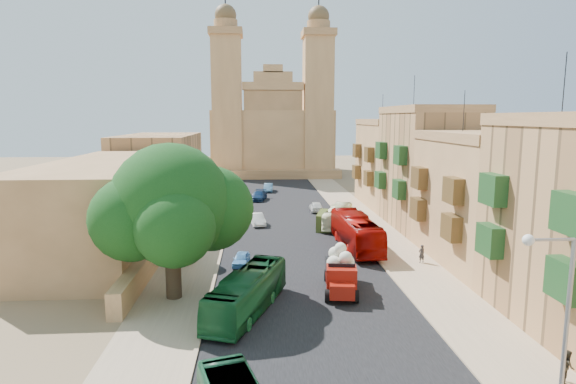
{
  "coord_description": "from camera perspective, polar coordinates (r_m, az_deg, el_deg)",
  "views": [
    {
      "loc": [
        -3.68,
        -28.72,
        12.5
      ],
      "look_at": [
        0.0,
        26.0,
        4.0
      ],
      "focal_mm": 30.0,
      "sensor_mm": 36.0,
      "label": 1
    }
  ],
  "objects": [
    {
      "name": "sidewalk_west",
      "position": [
        60.32,
        -9.31,
        -3.26
      ],
      "size": [
        5.0,
        140.0,
        0.01
      ],
      "primitive_type": "cube",
      "color": "tan",
      "rests_on": "ground"
    },
    {
      "name": "car_cream",
      "position": [
        56.15,
        5.14,
        -3.41
      ],
      "size": [
        2.23,
        4.72,
        1.3
      ],
      "primitive_type": "imported",
      "rotation": [
        0.0,
        0.0,
        3.16
      ],
      "color": "beige",
      "rests_on": "ground"
    },
    {
      "name": "pedestrian_b",
      "position": [
        27.7,
        30.16,
        -17.42
      ],
      "size": [
        0.8,
        0.92,
        1.6
      ],
      "primitive_type": "imported",
      "rotation": [
        0.0,
        0.0,
        1.29
      ],
      "color": "#2B281E",
      "rests_on": "ground"
    },
    {
      "name": "red_truck",
      "position": [
        35.46,
        6.27,
        -9.32
      ],
      "size": [
        3.0,
        6.06,
        3.4
      ],
      "color": "maroon",
      "rests_on": "ground"
    },
    {
      "name": "west_wall",
      "position": [
        50.85,
        -13.78,
        -4.63
      ],
      "size": [
        1.0,
        40.0,
        1.8
      ],
      "primitive_type": "cube",
      "color": "#AE7E4E",
      "rests_on": "ground"
    },
    {
      "name": "pedestrian_c",
      "position": [
        45.29,
        10.64,
        -6.09
      ],
      "size": [
        0.9,
        1.23,
        1.94
      ],
      "primitive_type": "imported",
      "rotation": [
        0.0,
        0.0,
        5.13
      ],
      "color": "#36363C",
      "rests_on": "ground"
    },
    {
      "name": "bus_red_east",
      "position": [
        46.92,
        8.03,
        -4.7
      ],
      "size": [
        3.14,
        11.65,
        3.22
      ],
      "primitive_type": "imported",
      "rotation": [
        0.0,
        0.0,
        3.18
      ],
      "color": "#910602",
      "rests_on": "ground"
    },
    {
      "name": "car_white_a",
      "position": [
        56.7,
        -3.68,
        -3.25
      ],
      "size": [
        2.11,
        4.27,
        1.35
      ],
      "primitive_type": "imported",
      "rotation": [
        0.0,
        0.0,
        0.18
      ],
      "color": "white",
      "rests_on": "ground"
    },
    {
      "name": "street_tree_a",
      "position": [
        42.31,
        -12.37,
        -4.48
      ],
      "size": [
        2.85,
        2.85,
        4.38
      ],
      "color": "#35271A",
      "rests_on": "ground"
    },
    {
      "name": "west_building_mid",
      "position": [
        74.49,
        -14.93,
        2.73
      ],
      "size": [
        10.0,
        22.0,
        10.0
      ],
      "primitive_type": "cube",
      "color": "tan",
      "rests_on": "ground"
    },
    {
      "name": "car_blue_b",
      "position": [
        82.02,
        -2.35,
        0.52
      ],
      "size": [
        1.68,
        4.25,
        1.38
      ],
      "primitive_type": "imported",
      "rotation": [
        0.0,
        0.0,
        -0.05
      ],
      "color": "teal",
      "rests_on": "ground"
    },
    {
      "name": "sidewalk_east",
      "position": [
        61.46,
        8.63,
        -3.02
      ],
      "size": [
        5.0,
        140.0,
        0.01
      ],
      "primitive_type": "cube",
      "color": "tan",
      "rests_on": "ground"
    },
    {
      "name": "olive_pickup",
      "position": [
        54.81,
        4.63,
        -3.42
      ],
      "size": [
        3.02,
        4.89,
        1.88
      ],
      "color": "#42501E",
      "rests_on": "ground"
    },
    {
      "name": "street_tree_b",
      "position": [
        53.89,
        -10.53,
        -1.18
      ],
      "size": [
        3.19,
        3.19,
        4.91
      ],
      "color": "#35271A",
      "rests_on": "ground"
    },
    {
      "name": "townhouse_b",
      "position": [
        44.83,
        22.17,
        -0.63
      ],
      "size": [
        9.0,
        14.0,
        14.9
      ],
      "color": "#AE7E4E",
      "rests_on": "ground"
    },
    {
      "name": "ficus_tree",
      "position": [
        33.78,
        -13.55,
        -1.82
      ],
      "size": [
        10.85,
        9.99,
        10.85
      ],
      "color": "#35271A",
      "rests_on": "ground"
    },
    {
      "name": "car_white_b",
      "position": [
        64.69,
        3.35,
        -1.73
      ],
      "size": [
        1.7,
        4.07,
        1.38
      ],
      "primitive_type": "imported",
      "rotation": [
        0.0,
        0.0,
        3.12
      ],
      "color": "silver",
      "rests_on": "ground"
    },
    {
      "name": "church",
      "position": [
        107.44,
        -1.9,
        7.21
      ],
      "size": [
        28.0,
        22.5,
        36.3
      ],
      "color": "#AE7E4E",
      "rests_on": "ground"
    },
    {
      "name": "car_dkblue",
      "position": [
        73.55,
        -3.51,
        -0.42
      ],
      "size": [
        2.93,
        5.24,
        1.44
      ],
      "primitive_type": "imported",
      "rotation": [
        0.0,
        0.0,
        -0.19
      ],
      "color": "navy",
      "rests_on": "ground"
    },
    {
      "name": "street_tree_c",
      "position": [
        65.65,
        -9.33,
        0.76
      ],
      "size": [
        3.34,
        3.34,
        5.14
      ],
      "color": "#35271A",
      "rests_on": "ground"
    },
    {
      "name": "kerb_west",
      "position": [
        60.11,
        -6.94,
        -3.2
      ],
      "size": [
        0.25,
        140.0,
        0.12
      ],
      "primitive_type": "cube",
      "color": "tan",
      "rests_on": "ground"
    },
    {
      "name": "west_building_low",
      "position": [
        49.56,
        -20.59,
        -1.4
      ],
      "size": [
        10.0,
        28.0,
        8.4
      ],
      "primitive_type": "cube",
      "color": "#9A6E43",
      "rests_on": "ground"
    },
    {
      "name": "road_surface",
      "position": [
        60.15,
        -0.26,
        -3.18
      ],
      "size": [
        14.0,
        140.0,
        0.01
      ],
      "primitive_type": "cube",
      "color": "black",
      "rests_on": "ground"
    },
    {
      "name": "car_blue_a",
      "position": [
        41.69,
        -5.55,
        -7.9
      ],
      "size": [
        1.65,
        3.32,
        1.09
      ],
      "primitive_type": "imported",
      "rotation": [
        0.0,
        0.0,
        -0.12
      ],
      "color": "#4F94CF",
      "rests_on": "ground"
    },
    {
      "name": "kerb_east",
      "position": [
        60.96,
        6.33,
        -3.02
      ],
      "size": [
        0.25,
        140.0,
        0.12
      ],
      "primitive_type": "cube",
      "color": "tan",
      "rests_on": "ground"
    },
    {
      "name": "street_tree_d",
      "position": [
        77.55,
        -8.5,
        1.76
      ],
      "size": [
        3.02,
        3.02,
        4.65
      ],
      "color": "#35271A",
      "rests_on": "ground"
    },
    {
      "name": "bus_green_north",
      "position": [
        31.74,
        -4.83,
        -11.76
      ],
      "size": [
        5.51,
        9.96,
        2.72
      ],
      "primitive_type": "imported",
      "rotation": [
        0.0,
        0.0,
        -0.35
      ],
      "color": "#125024",
      "rests_on": "ground"
    },
    {
      "name": "bus_cream_east",
      "position": [
        55.89,
        5.94,
        -2.9
      ],
      "size": [
        4.87,
        8.76,
        2.39
      ],
      "primitive_type": "imported",
      "rotation": [
        0.0,
        0.0,
        2.79
      ],
      "color": "#FFFCC5",
      "rests_on": "ground"
    },
    {
      "name": "ground",
      "position": [
        31.54,
        3.28,
        -14.55
      ],
      "size": [
        260.0,
        260.0,
        0.0
      ],
      "primitive_type": "plane",
      "color": "brown"
    },
    {
      "name": "townhouse_d",
      "position": [
        70.79,
        12.29,
        3.47
      ],
      "size": [
        9.0,
        14.0,
        15.9
      ],
      "color": "#AE7E4E",
      "rests_on": "ground"
    },
    {
      "name": "pedestrian_a",
      "position": [
        43.62,
        15.55,
        -7.07
      ],
      "size": [
        0.67,
        0.54,
        1.61
      ],
      "primitive_type": "imported",
      "rotation": [
        0.0,
        0.0,
        3.44
      ],
      "color": "#29272A",
      "rests_on": "ground"
    },
    {
      "name": "townhouse_c",
      "position": [
        57.47,
        16.17,
        2.88
      ],
      "size": [
        9.0,
        14.0,
        17.4
      ],
      "color": "tan",
      "rests_on": "ground"
    },
    {
      "name": "streetlamp",
      "position": [
        21.51,
        29.19,
        -12.18
      ],
      "size": [
        2.11,
        0.44,
        8.22
      ],
      "color": "gray",
      "rests_on": "ground"
    }
  ]
}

